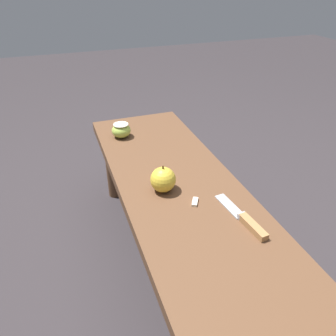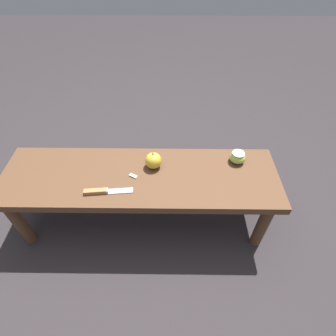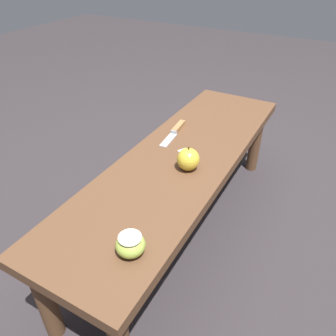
{
  "view_description": "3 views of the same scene",
  "coord_description": "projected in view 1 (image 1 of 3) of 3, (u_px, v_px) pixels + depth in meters",
  "views": [
    {
      "loc": [
        -0.76,
        0.34,
        1.02
      ],
      "look_at": [
        0.14,
        0.02,
        0.43
      ],
      "focal_mm": 35.0,
      "sensor_mm": 36.0,
      "label": 1
    },
    {
      "loc": [
        0.15,
        -0.88,
        1.34
      ],
      "look_at": [
        0.14,
        0.02,
        0.43
      ],
      "focal_mm": 28.0,
      "sensor_mm": 36.0,
      "label": 2
    },
    {
      "loc": [
        0.97,
        0.48,
        1.08
      ],
      "look_at": [
        0.14,
        0.02,
        0.43
      ],
      "focal_mm": 35.0,
      "sensor_mm": 36.0,
      "label": 3
    }
  ],
  "objects": [
    {
      "name": "wooden_bench",
      "position": [
        188.0,
        212.0,
        1.07
      ],
      "size": [
        1.38,
        0.4,
        0.39
      ],
      "color": "brown",
      "rests_on": "ground_plane"
    },
    {
      "name": "apple_whole",
      "position": [
        163.0,
        180.0,
        1.05
      ],
      "size": [
        0.08,
        0.08,
        0.09
      ],
      "color": "gold",
      "rests_on": "wooden_bench"
    },
    {
      "name": "knife",
      "position": [
        247.0,
        221.0,
        0.93
      ],
      "size": [
        0.23,
        0.05,
        0.02
      ],
      "rotation": [
        0.0,
        0.0,
        0.1
      ],
      "color": "#9EA0A5",
      "rests_on": "wooden_bench"
    },
    {
      "name": "ground_plane",
      "position": [
        185.0,
        280.0,
        1.25
      ],
      "size": [
        8.0,
        8.0,
        0.0
      ],
      "primitive_type": "plane",
      "color": "#2D282B"
    },
    {
      "name": "apple_cut",
      "position": [
        121.0,
        130.0,
        1.39
      ],
      "size": [
        0.08,
        0.08,
        0.06
      ],
      "color": "#9EB747",
      "rests_on": "wooden_bench"
    },
    {
      "name": "apple_slice_near_knife",
      "position": [
        195.0,
        202.0,
        1.02
      ],
      "size": [
        0.04,
        0.03,
        0.01
      ],
      "color": "silver",
      "rests_on": "wooden_bench"
    }
  ]
}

